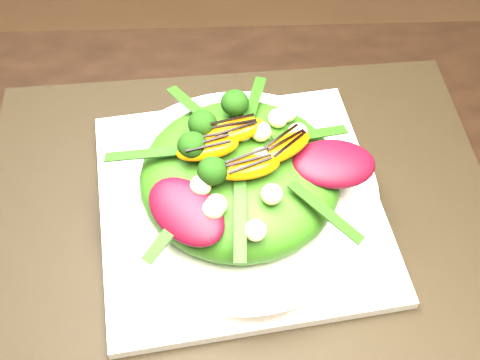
{
  "coord_description": "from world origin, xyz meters",
  "views": [
    {
      "loc": [
        -0.13,
        -0.22,
        1.29
      ],
      "look_at": [
        -0.12,
        0.16,
        0.8
      ],
      "focal_mm": 48.0,
      "sensor_mm": 36.0,
      "label": 1
    }
  ],
  "objects_px": {
    "lettuce_mound": "(240,176)",
    "dining_table": "(375,360)",
    "placemat": "(240,209)",
    "salad_bowl": "(240,195)",
    "plate_base": "(240,204)",
    "orange_segment": "(214,131)"
  },
  "relations": [
    {
      "from": "lettuce_mound",
      "to": "dining_table",
      "type": "bearing_deg",
      "value": -53.3
    },
    {
      "from": "salad_bowl",
      "to": "lettuce_mound",
      "type": "relative_size",
      "value": 1.41
    },
    {
      "from": "dining_table",
      "to": "plate_base",
      "type": "bearing_deg",
      "value": 126.7
    },
    {
      "from": "lettuce_mound",
      "to": "orange_segment",
      "type": "xyz_separation_m",
      "value": [
        -0.02,
        0.02,
        0.04
      ]
    },
    {
      "from": "placemat",
      "to": "salad_bowl",
      "type": "bearing_deg",
      "value": 180.0
    },
    {
      "from": "dining_table",
      "to": "plate_base",
      "type": "xyz_separation_m",
      "value": [
        -0.12,
        0.16,
        0.03
      ]
    },
    {
      "from": "dining_table",
      "to": "salad_bowl",
      "type": "bearing_deg",
      "value": 126.7
    },
    {
      "from": "lettuce_mound",
      "to": "orange_segment",
      "type": "height_order",
      "value": "orange_segment"
    },
    {
      "from": "placemat",
      "to": "lettuce_mound",
      "type": "relative_size",
      "value": 2.7
    },
    {
      "from": "plate_base",
      "to": "salad_bowl",
      "type": "relative_size",
      "value": 1.02
    },
    {
      "from": "salad_bowl",
      "to": "orange_segment",
      "type": "relative_size",
      "value": 4.72
    },
    {
      "from": "salad_bowl",
      "to": "orange_segment",
      "type": "bearing_deg",
      "value": 133.82
    },
    {
      "from": "plate_base",
      "to": "salad_bowl",
      "type": "bearing_deg",
      "value": 180.0
    },
    {
      "from": "plate_base",
      "to": "lettuce_mound",
      "type": "height_order",
      "value": "lettuce_mound"
    },
    {
      "from": "lettuce_mound",
      "to": "orange_segment",
      "type": "relative_size",
      "value": 3.35
    },
    {
      "from": "dining_table",
      "to": "salad_bowl",
      "type": "xyz_separation_m",
      "value": [
        -0.12,
        0.16,
        0.05
      ]
    },
    {
      "from": "plate_base",
      "to": "lettuce_mound",
      "type": "xyz_separation_m",
      "value": [
        -0.0,
        0.0,
        0.05
      ]
    },
    {
      "from": "placemat",
      "to": "lettuce_mound",
      "type": "distance_m",
      "value": 0.05
    },
    {
      "from": "salad_bowl",
      "to": "orange_segment",
      "type": "distance_m",
      "value": 0.08
    },
    {
      "from": "placemat",
      "to": "salad_bowl",
      "type": "xyz_separation_m",
      "value": [
        -0.0,
        0.0,
        0.02
      ]
    },
    {
      "from": "dining_table",
      "to": "plate_base",
      "type": "distance_m",
      "value": 0.2
    },
    {
      "from": "plate_base",
      "to": "orange_segment",
      "type": "bearing_deg",
      "value": 133.82
    }
  ]
}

